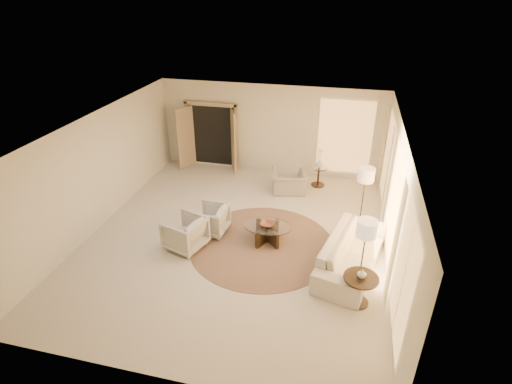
% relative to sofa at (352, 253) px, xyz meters
% --- Properties ---
extents(room, '(7.04, 8.04, 2.83)m').
position_rel_sofa_xyz_m(room, '(-2.73, 0.48, 1.02)').
color(room, beige).
rests_on(room, ground).
extents(windows_right, '(0.10, 6.40, 2.40)m').
position_rel_sofa_xyz_m(windows_right, '(0.72, 0.58, 0.98)').
color(windows_right, '#F7B463').
rests_on(windows_right, room).
extents(window_back_corner, '(1.70, 0.10, 2.40)m').
position_rel_sofa_xyz_m(window_back_corner, '(-0.43, 4.43, 0.98)').
color(window_back_corner, '#F7B463').
rests_on(window_back_corner, room).
extents(curtains_right, '(0.06, 5.20, 2.60)m').
position_rel_sofa_xyz_m(curtains_right, '(0.67, 1.48, 0.93)').
color(curtains_right, beige).
rests_on(curtains_right, room).
extents(french_doors, '(1.95, 0.66, 2.16)m').
position_rel_sofa_xyz_m(french_doors, '(-4.63, 4.30, 0.69)').
color(french_doors, tan).
rests_on(french_doors, room).
extents(area_rug, '(3.90, 3.90, 0.01)m').
position_rel_sofa_xyz_m(area_rug, '(-2.06, 0.35, -0.37)').
color(area_rug, '#452C21').
rests_on(area_rug, room).
extents(sofa, '(1.57, 2.72, 0.75)m').
position_rel_sofa_xyz_m(sofa, '(0.00, 0.00, 0.00)').
color(sofa, beige).
rests_on(sofa, room).
extents(armchair_left, '(0.76, 0.80, 0.78)m').
position_rel_sofa_xyz_m(armchair_left, '(-3.40, 0.59, 0.02)').
color(armchair_left, beige).
rests_on(armchair_left, room).
extents(armchair_right, '(0.98, 1.01, 0.85)m').
position_rel_sofa_xyz_m(armchair_right, '(-3.77, -0.15, 0.05)').
color(armchair_right, beige).
rests_on(armchair_right, room).
extents(accent_chair, '(1.10, 0.84, 0.86)m').
position_rel_sofa_xyz_m(accent_chair, '(-1.88, 3.12, 0.06)').
color(accent_chair, '#9C9890').
rests_on(accent_chair, room).
extents(coffee_table, '(1.36, 1.36, 0.42)m').
position_rel_sofa_xyz_m(coffee_table, '(-1.97, 0.54, -0.11)').
color(coffee_table, black).
rests_on(coffee_table, room).
extents(end_table, '(0.67, 0.67, 0.63)m').
position_rel_sofa_xyz_m(end_table, '(0.17, -1.10, 0.06)').
color(end_table, black).
rests_on(end_table, room).
extents(side_table, '(0.53, 0.53, 0.61)m').
position_rel_sofa_xyz_m(side_table, '(-1.08, 3.75, -0.00)').
color(side_table, '#31241B').
rests_on(side_table, room).
extents(floor_lamp_near, '(0.39, 0.39, 1.63)m').
position_rel_sofa_xyz_m(floor_lamp_near, '(0.17, 1.69, 1.01)').
color(floor_lamp_near, '#31241B').
rests_on(floor_lamp_near, room).
extents(floor_lamp_far, '(0.39, 0.39, 1.60)m').
position_rel_sofa_xyz_m(floor_lamp_far, '(0.17, -0.66, 0.99)').
color(floor_lamp_far, '#31241B').
rests_on(floor_lamp_far, room).
extents(bowl, '(0.39, 0.39, 0.08)m').
position_rel_sofa_xyz_m(bowl, '(-1.97, 0.54, 0.09)').
color(bowl, brown).
rests_on(bowl, coffee_table).
extents(end_vase, '(0.21, 0.21, 0.18)m').
position_rel_sofa_xyz_m(end_vase, '(0.17, -1.10, 0.34)').
color(end_vase, silver).
rests_on(end_vase, end_table).
extents(side_vase, '(0.28, 0.28, 0.22)m').
position_rel_sofa_xyz_m(side_vase, '(-1.08, 3.75, 0.35)').
color(side_vase, silver).
rests_on(side_vase, side_table).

